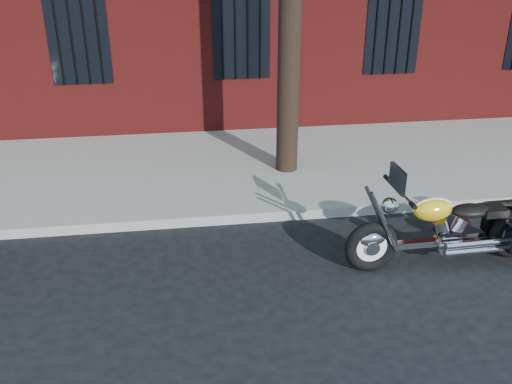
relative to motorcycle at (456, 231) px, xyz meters
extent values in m
plane|color=black|center=(-2.07, 0.12, -0.46)|extent=(120.00, 120.00, 0.00)
cube|color=gray|center=(-2.07, 1.50, -0.39)|extent=(40.00, 0.16, 0.15)
cube|color=gray|center=(-2.07, 3.38, -0.39)|extent=(40.00, 3.60, 0.15)
cube|color=black|center=(-2.07, 5.23, 1.74)|extent=(1.10, 0.14, 2.00)
cylinder|color=black|center=(-2.07, 5.15, 1.74)|extent=(0.04, 0.04, 2.00)
cylinder|color=black|center=(-1.57, 3.02, 2.04)|extent=(0.36, 0.36, 5.00)
torus|color=black|center=(-1.10, -0.03, -0.12)|extent=(0.68, 0.17, 0.68)
cylinder|color=white|center=(-1.10, -0.03, -0.12)|extent=(0.51, 0.08, 0.51)
ellipsoid|color=white|center=(-1.10, -0.03, -0.02)|extent=(0.36, 0.14, 0.19)
cube|color=white|center=(-0.14, 0.00, -0.14)|extent=(1.52, 0.15, 0.08)
cylinder|color=white|center=(-0.09, 0.00, -0.16)|extent=(0.33, 0.19, 0.32)
cylinder|color=white|center=(0.42, -0.16, -0.15)|extent=(1.26, 0.13, 0.09)
ellipsoid|color=yellow|center=(-0.36, -0.01, 0.32)|extent=(0.51, 0.30, 0.29)
ellipsoid|color=black|center=(0.15, 0.01, 0.26)|extent=(0.50, 0.30, 0.16)
cube|color=black|center=(0.78, 0.29, -0.01)|extent=(0.49, 0.18, 0.38)
cylinder|color=white|center=(-0.81, -0.02, 0.61)|extent=(0.06, 0.79, 0.04)
sphere|color=white|center=(-0.91, -0.02, 0.43)|extent=(0.21, 0.21, 0.20)
cube|color=black|center=(-0.85, -0.02, 0.77)|extent=(0.05, 0.41, 0.28)
camera|label=1|loc=(-3.34, -5.81, 3.43)|focal=40.00mm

